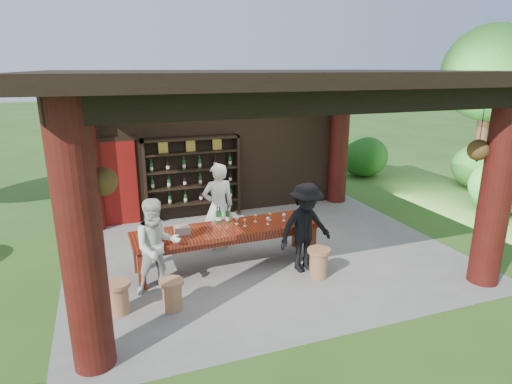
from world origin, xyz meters
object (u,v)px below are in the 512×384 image
object	(u,v)px
stool_near_left	(172,294)
stool_far_left	(118,297)
tasting_table	(227,233)
host	(218,207)
stool_near_right	(319,262)
guest_man	(305,228)
napkin_basket	(182,230)
wine_shelf	(192,179)
guest_woman	(157,246)

from	to	relation	value
stool_near_left	stool_far_left	world-z (taller)	stool_far_left
tasting_table	host	size ratio (longest dim) A/B	1.94
stool_near_right	host	size ratio (longest dim) A/B	0.30
stool_near_right	guest_man	size ratio (longest dim) A/B	0.33
stool_near_right	napkin_basket	xyz separation A→B (m)	(-2.19, 0.97, 0.54)
stool_near_left	host	xyz separation A→B (m)	(1.28, 2.00, 0.63)
stool_near_left	napkin_basket	world-z (taller)	napkin_basket
tasting_table	stool_near_left	distance (m)	1.73
wine_shelf	stool_near_left	size ratio (longest dim) A/B	4.69
wine_shelf	stool_far_left	world-z (taller)	wine_shelf
wine_shelf	host	xyz separation A→B (m)	(0.11, -1.92, -0.12)
tasting_table	guest_man	bearing A→B (deg)	-27.43
stool_near_right	wine_shelf	bearing A→B (deg)	110.63
wine_shelf	guest_woman	bearing A→B (deg)	-111.25
stool_near_right	guest_man	world-z (taller)	guest_man
tasting_table	stool_near_right	xyz separation A→B (m)	(1.37, -1.00, -0.35)
stool_far_left	guest_man	bearing A→B (deg)	5.94
stool_near_right	napkin_basket	bearing A→B (deg)	156.19
tasting_table	stool_far_left	bearing A→B (deg)	-153.36
guest_woman	guest_man	distance (m)	2.59
host	guest_man	world-z (taller)	host
wine_shelf	tasting_table	bearing A→B (deg)	-89.13
wine_shelf	guest_woman	world-z (taller)	wine_shelf
stool_near_right	guest_woman	size ratio (longest dim) A/B	0.33
tasting_table	napkin_basket	size ratio (longest dim) A/B	13.22
stool_far_left	napkin_basket	bearing A→B (deg)	39.57
stool_near_right	stool_far_left	distance (m)	3.35
guest_woman	wine_shelf	bearing A→B (deg)	62.38
stool_far_left	stool_near_right	bearing A→B (deg)	-0.08
stool_far_left	guest_woman	xyz separation A→B (m)	(0.66, 0.46, 0.53)
stool_far_left	guest_man	world-z (taller)	guest_man
stool_near_left	guest_man	xyz separation A→B (m)	(2.48, 0.52, 0.56)
host	napkin_basket	bearing A→B (deg)	42.19
tasting_table	stool_far_left	world-z (taller)	tasting_table
stool_near_right	stool_near_left	bearing A→B (deg)	-176.14
stool_far_left	guest_woman	distance (m)	0.97
stool_far_left	guest_woman	bearing A→B (deg)	34.83
host	tasting_table	bearing A→B (deg)	83.21
wine_shelf	guest_woman	xyz separation A→B (m)	(-1.28, -3.28, -0.21)
host	napkin_basket	world-z (taller)	host
tasting_table	napkin_basket	world-z (taller)	napkin_basket
wine_shelf	napkin_basket	size ratio (longest dim) A/B	8.76
guest_man	tasting_table	bearing A→B (deg)	142.81
guest_woman	tasting_table	bearing A→B (deg)	15.63
wine_shelf	stool_far_left	size ratio (longest dim) A/B	4.55
tasting_table	guest_woman	world-z (taller)	guest_woman
stool_near_right	guest_woman	xyz separation A→B (m)	(-2.69, 0.47, 0.51)
stool_far_left	guest_man	xyz separation A→B (m)	(3.25, 0.34, 0.55)
stool_near_left	napkin_basket	xyz separation A→B (m)	(0.39, 1.14, 0.56)
wine_shelf	stool_far_left	xyz separation A→B (m)	(-1.94, -3.74, -0.74)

